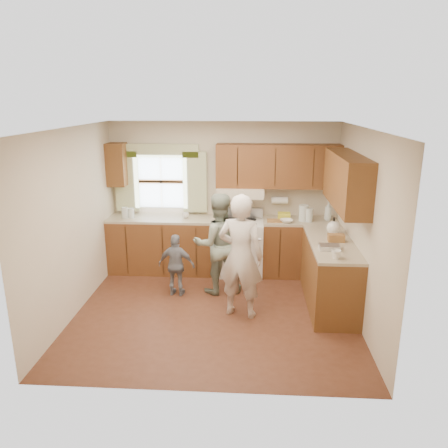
# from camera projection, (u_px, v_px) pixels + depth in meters

# --- Properties ---
(room) EXTENTS (3.80, 3.80, 3.80)m
(room) POSITION_uv_depth(u_px,v_px,m) (214.00, 225.00, 5.74)
(room) COLOR #4D2717
(room) RESTS_ON ground
(kitchen_fixtures) EXTENTS (3.80, 2.25, 2.15)m
(kitchen_fixtures) POSITION_uv_depth(u_px,v_px,m) (259.00, 232.00, 6.84)
(kitchen_fixtures) COLOR #41220E
(kitchen_fixtures) RESTS_ON ground
(stove) EXTENTS (0.76, 0.67, 1.07)m
(stove) POSITION_uv_depth(u_px,v_px,m) (240.00, 246.00, 7.31)
(stove) COLOR silver
(stove) RESTS_ON ground
(woman_left) EXTENTS (0.70, 0.56, 1.69)m
(woman_left) POSITION_uv_depth(u_px,v_px,m) (241.00, 256.00, 5.76)
(woman_left) COLOR beige
(woman_left) RESTS_ON ground
(woman_right) EXTENTS (0.87, 0.76, 1.54)m
(woman_right) POSITION_uv_depth(u_px,v_px,m) (218.00, 244.00, 6.50)
(woman_right) COLOR #213D2B
(woman_right) RESTS_ON ground
(child) EXTENTS (0.58, 0.30, 0.95)m
(child) POSITION_uv_depth(u_px,v_px,m) (177.00, 265.00, 6.46)
(child) COLOR slate
(child) RESTS_ON ground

